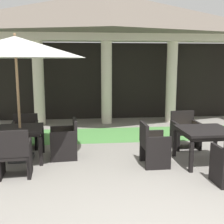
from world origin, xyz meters
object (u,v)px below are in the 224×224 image
Objects in this scene: patio_umbrella_near_foreground at (15,48)px; patio_table_near_foreground at (20,132)px; patio_chair_near_foreground_south at (15,155)px; patio_chair_near_foreground_east at (65,139)px; patio_table_mid_left at (205,134)px; patio_chair_mid_left_west at (153,145)px; patio_chair_near_foreground_north at (25,132)px; patio_chair_mid_left_north at (185,131)px.

patio_table_near_foreground is at bearing 116.57° from patio_umbrella_near_foreground.
patio_chair_near_foreground_east is at bearing 45.09° from patio_chair_near_foreground_south.
patio_table_near_foreground is at bearing 171.61° from patio_table_mid_left.
patio_chair_mid_left_west is (2.65, 0.35, -0.00)m from patio_chair_near_foreground_south.
patio_chair_near_foreground_south reaches higher than patio_table_near_foreground.
patio_table_near_foreground is 1.20× the size of patio_chair_near_foreground_east.
patio_chair_mid_left_north reaches higher than patio_chair_near_foreground_north.
patio_umbrella_near_foreground is 4.30m from patio_chair_mid_left_north.
patio_chair_near_foreground_north is 3.90m from patio_chair_mid_left_north.
patio_chair_near_foreground_east is 1.05× the size of patio_chair_near_foreground_north.
patio_chair_near_foreground_east is 2.97m from patio_table_mid_left.
patio_chair_near_foreground_north is (-0.08, 0.93, -0.22)m from patio_table_near_foreground.
patio_chair_near_foreground_north is (-1.01, 0.84, -0.02)m from patio_chair_near_foreground_east.
patio_chair_near_foreground_south is at bearing 90.00° from patio_chair_near_foreground_north.
patio_chair_near_foreground_north is at bearing 95.05° from patio_umbrella_near_foreground.
patio_chair_mid_left_west is at bearing 2.40° from patio_chair_near_foreground_south.
patio_chair_mid_left_north is at bearing 7.97° from patio_table_near_foreground.
patio_umbrella_near_foreground reaches higher than patio_table_near_foreground.
patio_umbrella_near_foreground reaches higher than patio_chair_near_foreground_north.
patio_chair_mid_left_west is (-1.09, -0.02, -0.21)m from patio_table_mid_left.
patio_umbrella_near_foreground reaches higher than patio_chair_mid_left_north.
patio_umbrella_near_foreground is 3.36× the size of patio_chair_near_foreground_east.
patio_umbrella_near_foreground is at bearing 90.00° from patio_chair_near_foreground_east.
patio_umbrella_near_foreground is 3.24× the size of patio_chair_mid_left_west.
patio_chair_near_foreground_east is at bearing 135.04° from patio_chair_near_foreground_north.
patio_chair_mid_left_north is at bearing 169.14° from patio_chair_near_foreground_north.
patio_umbrella_near_foreground is 2.15m from patio_chair_near_foreground_south.
patio_chair_near_foreground_east is 0.93× the size of patio_chair_near_foreground_south.
patio_chair_near_foreground_east reaches higher than patio_table_mid_left.
patio_umbrella_near_foreground is at bearing -103.20° from patio_chair_mid_left_west.
patio_table_mid_left is 1.20× the size of patio_chair_mid_left_north.
patio_chair_near_foreground_south reaches higher than patio_table_mid_left.
patio_chair_near_foreground_south is at bearing 20.37° from patio_chair_mid_left_north.
patio_chair_mid_left_north is (3.72, 1.46, -0.01)m from patio_chair_near_foreground_south.
patio_chair_near_foreground_east is at bearing -111.42° from patio_chair_mid_left_west.
patio_chair_mid_left_north is at bearing 16.42° from patio_chair_near_foreground_south.
patio_umbrella_near_foreground is 3.26× the size of patio_chair_mid_left_north.
patio_table_mid_left is (3.74, 0.37, 0.21)m from patio_chair_near_foreground_south.
patio_chair_near_foreground_south is at bearing 135.09° from patio_chair_near_foreground_east.
patio_table_near_foreground is 2.80m from patio_chair_mid_left_west.
patio_table_mid_left is at bearing -107.63° from patio_chair_near_foreground_east.
patio_chair_near_foreground_south is 1.04× the size of patio_chair_mid_left_west.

